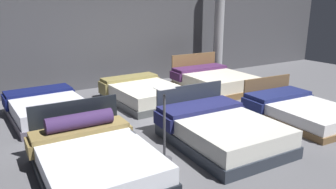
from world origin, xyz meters
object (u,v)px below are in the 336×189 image
Objects in this scene: bed_4 at (143,93)px; bed_5 at (213,81)px; price_sign at (164,132)px; bed_1 at (220,130)px; bed_0 at (95,159)px; bed_2 at (299,110)px; bed_3 at (47,108)px; support_pillar at (219,24)px.

bed_5 is (2.20, -0.02, 0.03)m from bed_4.
price_sign is at bearing -113.51° from bed_4.
bed_1 is at bearing 0.86° from price_sign.
bed_0 is 4.49m from bed_2.
bed_4 is (2.31, -0.02, 0.01)m from bed_3.
bed_4 is at bearing -158.95° from support_pillar.
bed_3 is 0.60× the size of support_pillar.
support_pillar is (1.29, 1.36, 1.49)m from bed_5.
bed_0 is at bearing -176.96° from bed_2.
bed_3 is at bearing -179.58° from bed_5.
price_sign is at bearing -137.78° from bed_5.
bed_3 is (-0.09, 2.83, -0.02)m from bed_0.
bed_1 is 3.63m from bed_5.
bed_0 reaches higher than bed_4.
support_pillar is at bearing 47.69° from bed_5.
price_sign is 6.43m from support_pillar.
bed_3 is at bearing 151.32° from bed_2.
bed_1 is 1.16m from price_sign.
support_pillar is at bearing 76.86° from bed_2.
support_pillar is at bearing 36.76° from bed_0.
bed_4 is at bearing 92.04° from bed_1.
bed_1 reaches higher than bed_3.
bed_1 reaches higher than bed_4.
bed_1 is 3.74m from bed_3.
bed_5 is (2.19, 2.90, 0.01)m from bed_1.
bed_4 is (-2.27, 2.81, 0.04)m from bed_2.
price_sign is (1.08, -0.13, 0.22)m from bed_0.
bed_1 is (2.22, -0.11, 0.01)m from bed_0.
bed_0 is 0.97× the size of bed_4.
bed_5 is (4.41, 2.79, 0.02)m from bed_0.
bed_3 is at bearing 111.59° from price_sign.
bed_5 is at bearing -3.28° from bed_3.
bed_2 is 4.60m from support_pillar.
price_sign is (-3.41, -0.13, 0.27)m from bed_2.
bed_0 is at bearing -90.83° from bed_3.
bed_2 is at bearing 0.64° from bed_0.
price_sign reaches higher than bed_2.
bed_5 is at bearing 94.68° from bed_2.
bed_1 is 1.03× the size of bed_3.
support_pillar reaches higher than price_sign.
bed_1 is at bearing -2.25° from bed_0.
bed_4 is (-0.01, 2.92, -0.02)m from bed_1.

